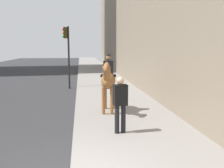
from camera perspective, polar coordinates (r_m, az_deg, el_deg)
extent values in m
ellipsoid|color=brown|center=(10.03, -0.83, 0.83)|extent=(1.57, 0.81, 0.66)
cylinder|color=brown|center=(9.70, -0.05, -3.79)|extent=(0.13, 0.13, 1.06)
cylinder|color=brown|center=(9.72, -1.94, -3.77)|extent=(0.13, 0.13, 1.06)
cylinder|color=brown|center=(10.58, 0.20, -2.77)|extent=(0.13, 0.13, 1.06)
cylinder|color=brown|center=(10.60, -1.53, -2.76)|extent=(0.13, 0.13, 1.06)
cylinder|color=brown|center=(9.22, -1.15, 2.35)|extent=(0.67, 0.39, 0.68)
ellipsoid|color=brown|center=(8.99, -1.25, 3.79)|extent=(0.65, 0.33, 0.49)
cylinder|color=black|center=(10.74, -0.58, 0.80)|extent=(0.30, 0.15, 0.55)
cube|color=black|center=(10.05, -0.81, 1.89)|extent=(0.54, 0.67, 0.08)
cube|color=black|center=(10.02, -0.82, 3.68)|extent=(0.34, 0.42, 0.55)
sphere|color=#8C664C|center=(10.00, -0.82, 5.94)|extent=(0.22, 0.22, 0.22)
cone|color=black|center=(9.99, -0.82, 6.63)|extent=(0.23, 0.23, 0.10)
cylinder|color=black|center=(7.63, 1.13, -7.96)|extent=(0.14, 0.14, 0.85)
cylinder|color=black|center=(7.68, 2.57, -7.83)|extent=(0.14, 0.14, 0.85)
cube|color=black|center=(7.48, 1.88, -2.48)|extent=(0.32, 0.43, 0.62)
sphere|color=#D8AD8C|center=(7.42, 1.89, 0.78)|extent=(0.22, 0.22, 0.22)
cylinder|color=black|center=(16.62, -9.68, 5.80)|extent=(0.12, 0.12, 3.99)
cube|color=#2D280C|center=(16.64, -10.45, 11.27)|extent=(0.20, 0.24, 0.70)
sphere|color=red|center=(16.66, -10.93, 12.02)|extent=(0.14, 0.14, 0.14)
sphere|color=orange|center=(16.65, -10.91, 11.26)|extent=(0.14, 0.14, 0.14)
sphere|color=green|center=(16.64, -10.89, 10.50)|extent=(0.14, 0.14, 0.14)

